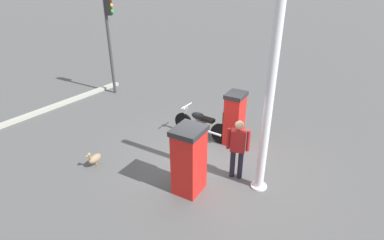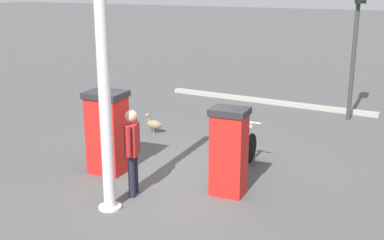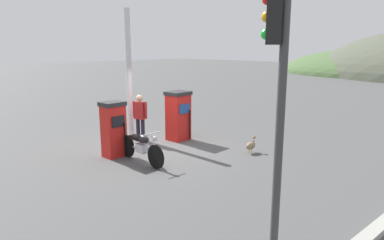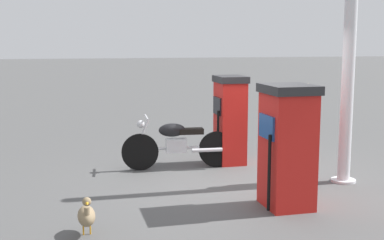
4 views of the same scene
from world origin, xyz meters
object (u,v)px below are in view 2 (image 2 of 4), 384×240
at_px(fuel_pump_near, 229,151).
at_px(wandering_duck, 154,124).
at_px(canopy_support_pole, 104,87).
at_px(fuel_pump_far, 108,132).
at_px(attendant_person, 132,147).
at_px(roadside_traffic_light, 357,24).
at_px(motorcycle_near_pump, 238,151).

distance_m(fuel_pump_near, wandering_duck, 4.15).
relative_size(fuel_pump_near, wandering_duck, 3.20).
bearing_deg(canopy_support_pole, fuel_pump_far, 34.22).
bearing_deg(canopy_support_pole, attendant_person, -7.27).
distance_m(wandering_duck, canopy_support_pole, 4.78).
distance_m(attendant_person, roadside_traffic_light, 7.65).
bearing_deg(fuel_pump_far, wandering_duck, 9.48).
xyz_separation_m(motorcycle_near_pump, canopy_support_pole, (-2.47, 1.46, 1.68)).
bearing_deg(fuel_pump_near, fuel_pump_far, 90.01).
relative_size(fuel_pump_near, attendant_person, 1.02).
relative_size(motorcycle_near_pump, wandering_duck, 3.99).
bearing_deg(motorcycle_near_pump, canopy_support_pole, 149.52).
xyz_separation_m(motorcycle_near_pump, wandering_duck, (1.68, 2.88, -0.23)).
relative_size(fuel_pump_far, wandering_duck, 3.32).
distance_m(attendant_person, wandering_duck, 3.86).
bearing_deg(wandering_duck, fuel_pump_far, -170.52).
bearing_deg(canopy_support_pole, wandering_duck, 18.98).
height_order(fuel_pump_near, canopy_support_pole, canopy_support_pole).
bearing_deg(motorcycle_near_pump, roadside_traffic_light, -16.99).
xyz_separation_m(attendant_person, roadside_traffic_light, (6.85, -2.91, 1.76)).
height_order(fuel_pump_near, attendant_person, fuel_pump_near).
bearing_deg(wandering_duck, fuel_pump_near, -131.45).
xyz_separation_m(roadside_traffic_light, canopy_support_pole, (-7.51, 2.99, -0.53)).
bearing_deg(motorcycle_near_pump, attendant_person, 142.91).
bearing_deg(fuel_pump_far, fuel_pump_near, -89.99).
bearing_deg(attendant_person, roadside_traffic_light, -23.02).
xyz_separation_m(motorcycle_near_pump, roadside_traffic_light, (5.03, -1.54, 2.21)).
distance_m(motorcycle_near_pump, canopy_support_pole, 3.33).
bearing_deg(fuel_pump_near, roadside_traffic_light, -12.45).
height_order(fuel_pump_far, attendant_person, fuel_pump_far).
height_order(motorcycle_near_pump, canopy_support_pole, canopy_support_pole).
height_order(attendant_person, wandering_duck, attendant_person).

